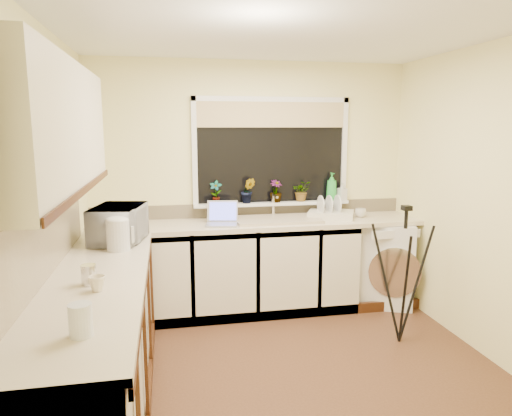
% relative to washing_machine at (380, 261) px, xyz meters
% --- Properties ---
extents(floor, '(3.20, 3.20, 0.00)m').
position_rel_washing_machine_xyz_m(floor, '(-1.30, -1.18, -0.43)').
color(floor, brown).
rests_on(floor, ground).
extents(ceiling, '(3.20, 3.20, 0.00)m').
position_rel_washing_machine_xyz_m(ceiling, '(-1.30, -1.18, 2.02)').
color(ceiling, white).
rests_on(ceiling, ground).
extents(wall_back, '(3.20, 0.00, 3.20)m').
position_rel_washing_machine_xyz_m(wall_back, '(-1.30, 0.32, 0.80)').
color(wall_back, '#FFF6AA').
rests_on(wall_back, ground).
extents(wall_front, '(3.20, 0.00, 3.20)m').
position_rel_washing_machine_xyz_m(wall_front, '(-1.30, -2.68, 0.80)').
color(wall_front, '#FFF6AA').
rests_on(wall_front, ground).
extents(wall_left, '(0.00, 3.00, 3.00)m').
position_rel_washing_machine_xyz_m(wall_left, '(-2.90, -1.18, 0.80)').
color(wall_left, '#FFF6AA').
rests_on(wall_left, ground).
extents(wall_right, '(0.00, 3.00, 3.00)m').
position_rel_washing_machine_xyz_m(wall_right, '(0.30, -1.18, 0.80)').
color(wall_right, '#FFF6AA').
rests_on(wall_right, ground).
extents(base_cabinet_back, '(2.55, 0.60, 0.86)m').
position_rel_washing_machine_xyz_m(base_cabinet_back, '(-1.62, 0.02, 0.00)').
color(base_cabinet_back, silver).
rests_on(base_cabinet_back, floor).
extents(base_cabinet_left, '(0.54, 2.40, 0.86)m').
position_rel_washing_machine_xyz_m(base_cabinet_left, '(-2.60, -1.48, 0.00)').
color(base_cabinet_left, silver).
rests_on(base_cabinet_left, floor).
extents(worktop_back, '(3.20, 0.60, 0.04)m').
position_rel_washing_machine_xyz_m(worktop_back, '(-1.30, 0.02, 0.45)').
color(worktop_back, beige).
rests_on(worktop_back, base_cabinet_back).
extents(worktop_left, '(0.60, 2.40, 0.04)m').
position_rel_washing_machine_xyz_m(worktop_left, '(-2.60, -1.48, 0.45)').
color(worktop_left, beige).
rests_on(worktop_left, base_cabinet_left).
extents(upper_cabinet, '(0.28, 1.90, 0.70)m').
position_rel_washing_machine_xyz_m(upper_cabinet, '(-2.74, -1.63, 1.37)').
color(upper_cabinet, silver).
rests_on(upper_cabinet, wall_left).
extents(splashback_left, '(0.02, 2.40, 0.45)m').
position_rel_washing_machine_xyz_m(splashback_left, '(-2.89, -1.48, 0.70)').
color(splashback_left, beige).
rests_on(splashback_left, wall_left).
extents(splashback_back, '(3.20, 0.02, 0.14)m').
position_rel_washing_machine_xyz_m(splashback_back, '(-1.30, 0.30, 0.54)').
color(splashback_back, beige).
rests_on(splashback_back, wall_back).
extents(window_glass, '(1.50, 0.02, 1.00)m').
position_rel_washing_machine_xyz_m(window_glass, '(-1.10, 0.30, 1.12)').
color(window_glass, black).
rests_on(window_glass, wall_back).
extents(window_blind, '(1.50, 0.02, 0.25)m').
position_rel_washing_machine_xyz_m(window_blind, '(-1.10, 0.28, 1.50)').
color(window_blind, tan).
rests_on(window_blind, wall_back).
extents(windowsill, '(1.60, 0.14, 0.03)m').
position_rel_washing_machine_xyz_m(windowsill, '(-1.10, 0.25, 0.61)').
color(windowsill, white).
rests_on(windowsill, wall_back).
extents(sink, '(0.82, 0.46, 0.03)m').
position_rel_washing_machine_xyz_m(sink, '(-1.10, 0.02, 0.48)').
color(sink, tan).
rests_on(sink, worktop_back).
extents(faucet, '(0.03, 0.03, 0.24)m').
position_rel_washing_machine_xyz_m(faucet, '(-1.10, 0.20, 0.59)').
color(faucet, silver).
rests_on(faucet, worktop_back).
extents(washing_machine, '(0.78, 0.77, 0.86)m').
position_rel_washing_machine_xyz_m(washing_machine, '(0.00, 0.00, 0.00)').
color(washing_machine, silver).
rests_on(washing_machine, floor).
extents(laptop, '(0.34, 0.33, 0.21)m').
position_rel_washing_machine_xyz_m(laptop, '(-1.65, -0.04, 0.53)').
color(laptop, '#96979E').
rests_on(laptop, worktop_back).
extents(kettle, '(0.18, 0.18, 0.23)m').
position_rel_washing_machine_xyz_m(kettle, '(-2.52, -0.82, 0.59)').
color(kettle, silver).
rests_on(kettle, worktop_left).
extents(dish_rack, '(0.54, 0.49, 0.07)m').
position_rel_washing_machine_xyz_m(dish_rack, '(-0.53, 0.06, 0.50)').
color(dish_rack, beige).
rests_on(dish_rack, worktop_back).
extents(tripod, '(0.67, 0.67, 1.18)m').
position_rel_washing_machine_xyz_m(tripod, '(-0.24, -0.90, 0.16)').
color(tripod, black).
rests_on(tripod, floor).
extents(glass_jug, '(0.10, 0.10, 0.15)m').
position_rel_washing_machine_xyz_m(glass_jug, '(-2.54, -2.28, 0.55)').
color(glass_jug, silver).
rests_on(glass_jug, worktop_left).
extents(steel_jar, '(0.09, 0.09, 0.12)m').
position_rel_washing_machine_xyz_m(steel_jar, '(-2.62, -1.59, 0.53)').
color(steel_jar, silver).
rests_on(steel_jar, worktop_left).
extents(microwave, '(0.45, 0.58, 0.29)m').
position_rel_washing_machine_xyz_m(microwave, '(-2.54, -0.56, 0.62)').
color(microwave, silver).
rests_on(microwave, worktop_left).
extents(plant_a, '(0.14, 0.12, 0.23)m').
position_rel_washing_machine_xyz_m(plant_a, '(-1.68, 0.23, 0.74)').
color(plant_a, '#999999').
rests_on(plant_a, windowsill).
extents(plant_b, '(0.16, 0.14, 0.25)m').
position_rel_washing_machine_xyz_m(plant_b, '(-1.36, 0.21, 0.75)').
color(plant_b, '#999999').
rests_on(plant_b, windowsill).
extents(plant_c, '(0.16, 0.16, 0.23)m').
position_rel_washing_machine_xyz_m(plant_c, '(-1.07, 0.23, 0.73)').
color(plant_c, '#999999').
rests_on(plant_c, windowsill).
extents(plant_d, '(0.21, 0.19, 0.21)m').
position_rel_washing_machine_xyz_m(plant_d, '(-0.79, 0.24, 0.73)').
color(plant_d, '#999999').
rests_on(plant_d, windowsill).
extents(soap_bottle_green, '(0.12, 0.13, 0.29)m').
position_rel_washing_machine_xyz_m(soap_bottle_green, '(-0.47, 0.24, 0.77)').
color(soap_bottle_green, green).
rests_on(soap_bottle_green, windowsill).
extents(soap_bottle_clear, '(0.10, 0.10, 0.18)m').
position_rel_washing_machine_xyz_m(soap_bottle_clear, '(-0.35, 0.23, 0.71)').
color(soap_bottle_clear, '#999999').
rests_on(soap_bottle_clear, windowsill).
extents(cup_back, '(0.14, 0.14, 0.09)m').
position_rel_washing_machine_xyz_m(cup_back, '(-0.23, 0.03, 0.52)').
color(cup_back, beige).
rests_on(cup_back, worktop_back).
extents(cup_left, '(0.12, 0.12, 0.09)m').
position_rel_washing_machine_xyz_m(cup_left, '(-2.55, -1.70, 0.52)').
color(cup_left, '#F0E3C6').
rests_on(cup_left, worktop_left).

